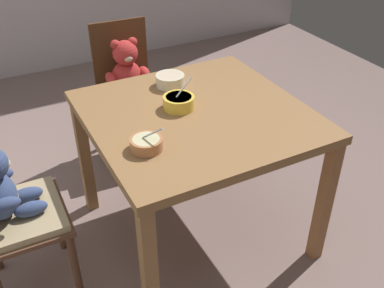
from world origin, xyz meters
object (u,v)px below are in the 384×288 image
Objects in this scene: teddy_chair_near_left at (5,203)px; porridge_bowl_yellow_center at (179,102)px; dining_table at (197,129)px; teddy_chair_far_center at (128,79)px; porridge_bowl_cream_far_center at (170,80)px; porridge_bowl_terracotta_near_left at (146,144)px.

porridge_bowl_yellow_center is (0.84, 0.04, 0.26)m from teddy_chair_near_left.
dining_table is 6.39× the size of porridge_bowl_yellow_center.
dining_table is 1.13× the size of teddy_chair_far_center.
porridge_bowl_cream_far_center is (0.01, 0.31, 0.12)m from dining_table.
teddy_chair_far_center is at bearing 92.39° from porridge_bowl_cream_far_center.
teddy_chair_near_left is 0.66m from porridge_bowl_terracotta_near_left.
teddy_chair_near_left reaches higher than porridge_bowl_cream_far_center.
dining_table is 0.39m from porridge_bowl_terracotta_near_left.
teddy_chair_near_left is at bearing -163.49° from porridge_bowl_cream_far_center.
teddy_chair_far_center is 0.87m from porridge_bowl_yellow_center.
porridge_bowl_terracotta_near_left is (0.58, -0.21, 0.25)m from teddy_chair_near_left.
teddy_chair_far_center reaches higher than porridge_bowl_terracotta_near_left.
teddy_chair_far_center is 0.97× the size of teddy_chair_near_left.
teddy_chair_far_center is (-0.02, 0.91, -0.12)m from dining_table.
teddy_chair_near_left reaches higher than porridge_bowl_terracotta_near_left.
teddy_chair_far_center is 6.45× the size of porridge_bowl_terracotta_near_left.
porridge_bowl_terracotta_near_left is (-0.33, -0.48, -0.01)m from porridge_bowl_cream_far_center.
dining_table is at bearing 4.34° from teddy_chair_far_center.
dining_table is 0.91m from teddy_chair_near_left.
porridge_bowl_yellow_center reaches higher than porridge_bowl_cream_far_center.
dining_table is 0.33m from porridge_bowl_cream_far_center.
porridge_bowl_terracotta_near_left is (-0.31, -1.08, 0.24)m from teddy_chair_far_center.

